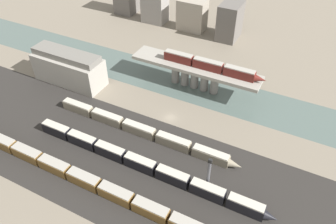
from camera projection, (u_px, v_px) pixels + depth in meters
ground_plane at (170, 118)px, 113.73m from camera, size 400.00×400.00×0.00m
railbed_yard at (134, 165)px, 97.39m from camera, size 280.00×42.00×0.01m
river_water at (194, 87)px, 127.86m from camera, size 320.00×20.32×0.01m
bridge at (195, 71)px, 123.27m from camera, size 49.84×9.61×9.62m
train_on_bridge at (212, 66)px, 118.36m from camera, size 38.71×2.82×3.57m
train_yard_near at (73, 174)px, 92.45m from camera, size 88.06×3.16×3.65m
train_yard_mid at (144, 165)px, 94.90m from camera, size 76.45×2.83×3.91m
train_yard_far at (143, 131)px, 106.23m from camera, size 65.51×2.75×3.48m
warehouse_building at (69, 68)px, 126.75m from camera, size 28.34×10.66×13.26m
signal_tower at (209, 174)px, 87.36m from camera, size 1.00×0.87×11.70m
city_block_left at (155, 6)px, 167.97m from camera, size 12.15×8.95×16.43m
city_block_center at (192, 15)px, 161.12m from camera, size 13.76×8.44×15.08m
city_block_right at (230, 21)px, 153.43m from camera, size 9.29×13.26×17.09m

